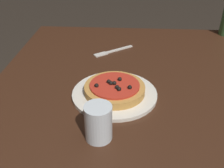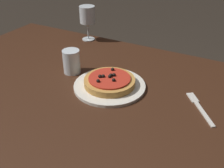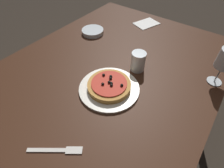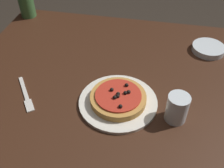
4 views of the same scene
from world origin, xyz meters
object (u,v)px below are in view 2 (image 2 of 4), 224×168
(dining_table, at_px, (80,108))
(wine_glass, at_px, (87,16))
(fork, at_px, (199,106))
(water_cup, at_px, (72,61))
(dinner_plate, at_px, (110,86))
(pizza, at_px, (110,81))

(dining_table, bearing_deg, wine_glass, 118.82)
(fork, bearing_deg, water_cup, 53.97)
(dinner_plate, distance_m, fork, 0.34)
(wine_glass, distance_m, fork, 0.77)
(dining_table, height_order, fork, fork)
(dinner_plate, distance_m, pizza, 0.02)
(wine_glass, height_order, fork, wine_glass)
(fork, bearing_deg, pizza, 59.37)
(fork, bearing_deg, dining_table, 69.49)
(dining_table, xyz_separation_m, water_cup, (-0.11, 0.12, 0.13))
(dinner_plate, relative_size, water_cup, 2.77)
(dining_table, distance_m, wine_glass, 0.57)
(dinner_plate, height_order, water_cup, water_cup)
(dinner_plate, bearing_deg, water_cup, 171.14)
(wine_glass, relative_size, fork, 1.09)
(dining_table, xyz_separation_m, pizza, (0.09, 0.09, 0.11))
(water_cup, height_order, fork, water_cup)
(wine_glass, distance_m, water_cup, 0.38)
(dinner_plate, height_order, pizza, pizza)
(dining_table, bearing_deg, pizza, 45.16)
(pizza, xyz_separation_m, wine_glass, (-0.34, 0.38, 0.11))
(dining_table, xyz_separation_m, dinner_plate, (0.09, 0.09, 0.08))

